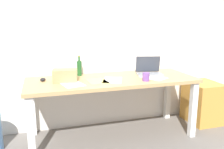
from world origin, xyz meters
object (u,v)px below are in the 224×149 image
Objects in this scene: cardboard_box at (65,76)px; filing_cabinet at (202,102)px; desk at (112,86)px; coffee_mug at (146,77)px; laptop_right at (149,70)px; beer_bottle at (79,68)px; computer_mouse at (43,80)px.

cardboard_box reaches higher than filing_cabinet.
filing_cabinet is (1.34, 0.04, -0.36)m from desk.
coffee_mug is (0.34, -0.21, 0.14)m from desk.
cardboard_box is at bearing 177.97° from desk.
laptop_right reaches higher than filing_cabinet.
filing_cabinet is at bearing -2.76° from laptop_right.
beer_bottle reaches higher than coffee_mug.
coffee_mug is 0.17× the size of filing_cabinet.
computer_mouse is at bearing -161.00° from beer_bottle.
desk is 20.90× the size of coffee_mug.
beer_bottle is (-0.86, 0.19, 0.05)m from laptop_right.
filing_cabinet is at bearing 14.49° from coffee_mug.
beer_bottle is at bearing 51.25° from cardboard_box.
beer_bottle is 2.65× the size of coffee_mug.
beer_bottle reaches higher than computer_mouse.
laptop_right reaches higher than desk.
coffee_mug is (0.88, -0.23, -0.02)m from cardboard_box.
beer_bottle is at bearing 167.66° from laptop_right.
computer_mouse is (-1.30, 0.03, -0.03)m from laptop_right.
laptop_right reaches higher than cardboard_box.
beer_bottle reaches higher than laptop_right.
computer_mouse is 1.05× the size of coffee_mug.
computer_mouse is at bearing 177.99° from filing_cabinet.
laptop_right is at bearing 3.49° from cardboard_box.
filing_cabinet is (1.00, 0.26, -0.49)m from coffee_mug.
desk is at bearing -178.10° from filing_cabinet.
desk is 5.67× the size of laptop_right.
computer_mouse is at bearing 157.61° from cardboard_box.
cardboard_box is at bearing -14.91° from computer_mouse.
desk is at bearing -2.03° from cardboard_box.
laptop_right is at bearing 177.24° from filing_cabinet.
computer_mouse is 1.17m from coffee_mug.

